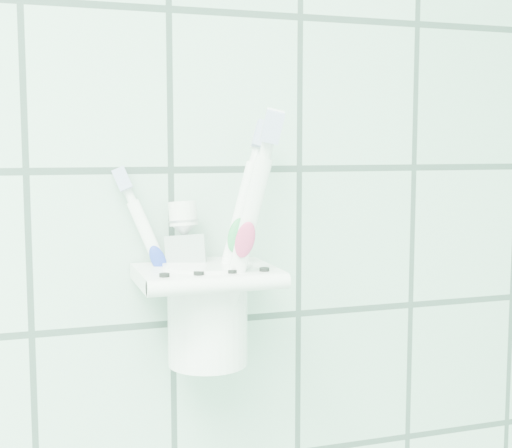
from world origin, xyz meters
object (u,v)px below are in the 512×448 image
(toothbrush_pink, at_px, (199,253))
(toothbrush_orange, at_px, (216,232))
(toothpaste_tube, at_px, (192,267))
(holder_bracket, at_px, (206,277))
(cup, at_px, (208,309))
(toothbrush_blue, at_px, (204,234))

(toothbrush_pink, height_order, toothbrush_orange, toothbrush_orange)
(toothpaste_tube, bearing_deg, toothbrush_pink, 4.88)
(toothbrush_pink, bearing_deg, holder_bracket, -52.24)
(toothbrush_pink, height_order, toothpaste_tube, toothbrush_pink)
(cup, height_order, toothpaste_tube, toothpaste_tube)
(toothbrush_pink, distance_m, toothpaste_tube, 0.01)
(toothbrush_blue, bearing_deg, holder_bracket, 81.20)
(holder_bracket, relative_size, cup, 1.31)
(cup, relative_size, toothbrush_orange, 0.41)
(toothbrush_orange, height_order, toothpaste_tube, toothbrush_orange)
(cup, bearing_deg, toothbrush_blue, -112.70)
(toothbrush_blue, relative_size, toothbrush_orange, 0.98)
(toothbrush_blue, height_order, toothpaste_tube, toothbrush_blue)
(holder_bracket, height_order, toothpaste_tube, toothpaste_tube)
(cup, distance_m, toothbrush_pink, 0.05)
(toothbrush_blue, bearing_deg, toothbrush_orange, 6.81)
(holder_bracket, bearing_deg, toothbrush_orange, -64.55)
(cup, height_order, toothbrush_blue, toothbrush_blue)
(holder_bracket, height_order, toothbrush_pink, toothbrush_pink)
(holder_bracket, distance_m, toothbrush_orange, 0.04)
(holder_bracket, bearing_deg, toothbrush_pink, 120.24)
(toothbrush_blue, distance_m, toothbrush_orange, 0.01)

